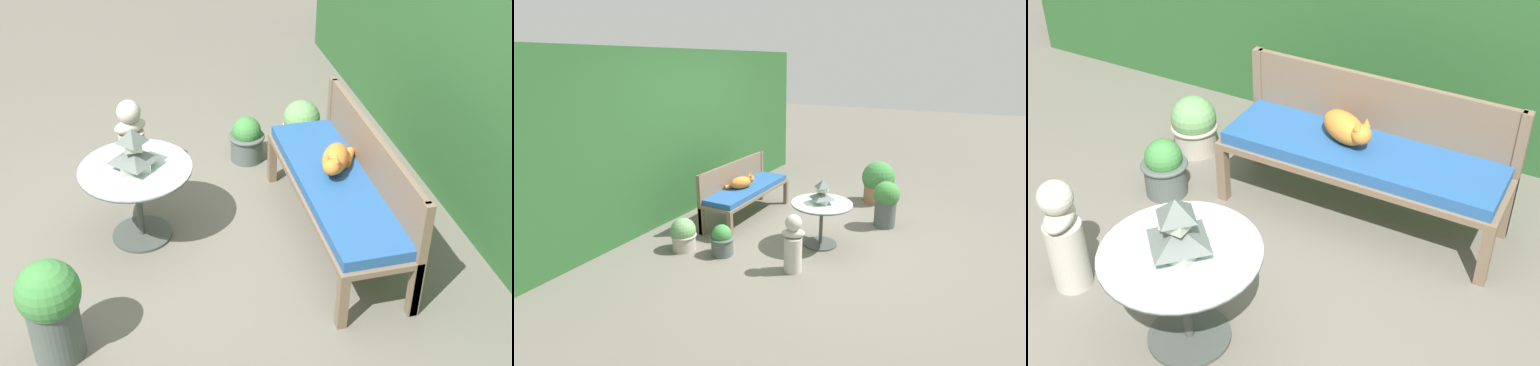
% 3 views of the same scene
% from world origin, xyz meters
% --- Properties ---
extents(ground, '(30.00, 30.00, 0.00)m').
position_xyz_m(ground, '(0.00, 0.00, 0.00)').
color(ground, '#666056').
extents(foliage_hedge_back, '(6.40, 1.02, 2.38)m').
position_xyz_m(foliage_hedge_back, '(0.00, 2.41, 1.19)').
color(foliage_hedge_back, '#285628').
rests_on(foliage_hedge_back, ground).
extents(garden_bench, '(1.67, 0.51, 0.48)m').
position_xyz_m(garden_bench, '(0.09, 0.99, 0.41)').
color(garden_bench, brown).
rests_on(garden_bench, ground).
extents(bench_backrest, '(1.67, 0.06, 0.81)m').
position_xyz_m(bench_backrest, '(0.09, 1.22, 0.59)').
color(bench_backrest, brown).
rests_on(bench_backrest, ground).
extents(cat, '(0.37, 0.34, 0.21)m').
position_xyz_m(cat, '(-0.03, 1.01, 0.57)').
color(cat, orange).
rests_on(cat, garden_bench).
extents(patio_table, '(0.75, 0.75, 0.56)m').
position_xyz_m(patio_table, '(-0.26, -0.29, 0.44)').
color(patio_table, '#424742').
rests_on(patio_table, ground).
extents(pagoda_birdhouse, '(0.26, 0.26, 0.29)m').
position_xyz_m(pagoda_birdhouse, '(-0.26, -0.29, 0.68)').
color(pagoda_birdhouse, '#B2BCA8').
rests_on(pagoda_birdhouse, patio_table).
extents(garden_bust, '(0.24, 0.29, 0.66)m').
position_xyz_m(garden_bust, '(-1.02, -0.26, 0.32)').
color(garden_bust, '#B7B2A3').
rests_on(garden_bust, ground).
extents(potted_plant_patio_mid, '(0.31, 0.31, 0.40)m').
position_xyz_m(potted_plant_patio_mid, '(-1.17, 1.13, 0.20)').
color(potted_plant_patio_mid, '#ADA393').
rests_on(potted_plant_patio_mid, ground).
extents(potted_plant_bench_right, '(0.36, 0.36, 0.65)m').
position_xyz_m(potted_plant_bench_right, '(0.72, -0.85, 0.35)').
color(potted_plant_bench_right, '#4C5651').
rests_on(potted_plant_bench_right, ground).
extents(potted_plant_hedge_corner, '(0.29, 0.29, 0.38)m').
position_xyz_m(potted_plant_hedge_corner, '(-1.06, 0.65, 0.18)').
color(potted_plant_hedge_corner, '#4C5651').
rests_on(potted_plant_hedge_corner, ground).
extents(potted_plant_path_edge, '(0.52, 0.52, 0.67)m').
position_xyz_m(potted_plant_path_edge, '(1.68, -0.51, 0.34)').
color(potted_plant_path_edge, '#9E664C').
rests_on(potted_plant_path_edge, ground).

